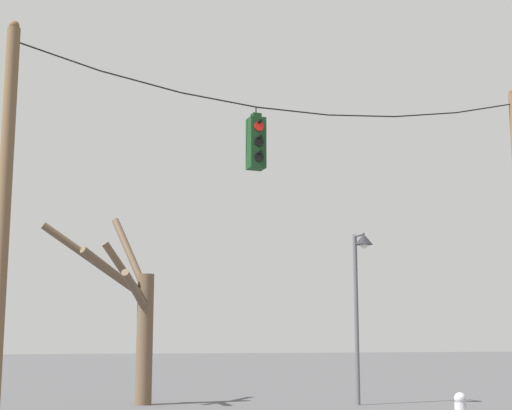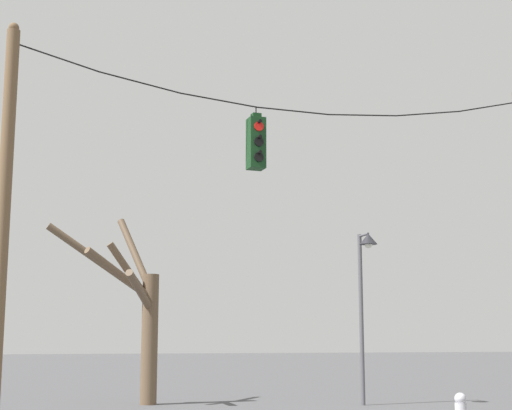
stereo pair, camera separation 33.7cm
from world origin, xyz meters
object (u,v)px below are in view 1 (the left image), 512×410
at_px(traffic_light_over_intersection, 256,143).
at_px(street_lamp, 360,275).
at_px(utility_pole_left, 3,221).
at_px(bare_tree, 134,310).

bearing_deg(traffic_light_over_intersection, street_lamp, 42.98).
bearing_deg(street_lamp, utility_pole_left, -155.59).
height_order(utility_pole_left, bare_tree, utility_pole_left).
xyz_separation_m(utility_pole_left, traffic_light_over_intersection, (4.96, -0.00, 1.93)).
height_order(utility_pole_left, traffic_light_over_intersection, utility_pole_left).
bearing_deg(utility_pole_left, street_lamp, 24.41).
height_order(traffic_light_over_intersection, street_lamp, traffic_light_over_intersection).
relative_size(street_lamp, bare_tree, 0.88).
bearing_deg(bare_tree, utility_pole_left, -119.67).
bearing_deg(bare_tree, traffic_light_over_intersection, -80.38).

